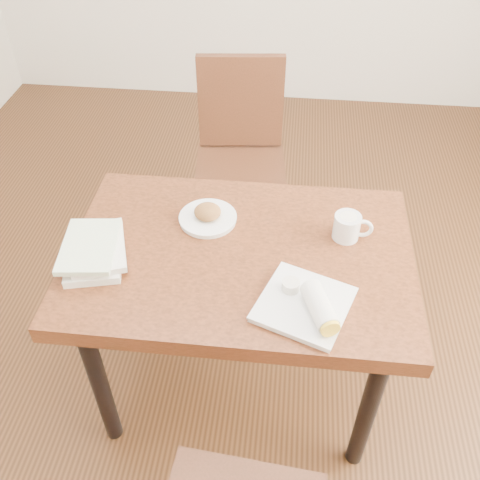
# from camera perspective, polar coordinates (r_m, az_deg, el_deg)

# --- Properties ---
(ground) EXTENTS (4.00, 5.00, 0.01)m
(ground) POSITION_cam_1_polar(r_m,az_deg,el_deg) (2.31, 0.00, -14.85)
(ground) COLOR #472814
(ground) RESTS_ON ground
(table) EXTENTS (1.11, 0.76, 0.75)m
(table) POSITION_cam_1_polar(r_m,az_deg,el_deg) (1.79, 0.00, -3.34)
(table) COLOR brown
(table) RESTS_ON ground
(chair_far) EXTENTS (0.46, 0.46, 0.95)m
(chair_far) POSITION_cam_1_polar(r_m,az_deg,el_deg) (2.58, 0.07, 9.83)
(chair_far) COLOR #462214
(chair_far) RESTS_ON ground
(plate_scone) EXTENTS (0.20, 0.20, 0.06)m
(plate_scone) POSITION_cam_1_polar(r_m,az_deg,el_deg) (1.83, -3.46, 2.59)
(plate_scone) COLOR white
(plate_scone) RESTS_ON table
(coffee_mug) EXTENTS (0.13, 0.09, 0.09)m
(coffee_mug) POSITION_cam_1_polar(r_m,az_deg,el_deg) (1.78, 11.45, 1.43)
(coffee_mug) COLOR white
(coffee_mug) RESTS_ON table
(plate_burrito) EXTENTS (0.32, 0.32, 0.08)m
(plate_burrito) POSITION_cam_1_polar(r_m,az_deg,el_deg) (1.55, 7.33, -6.88)
(plate_burrito) COLOR white
(plate_burrito) RESTS_ON table
(book_stack) EXTENTS (0.24, 0.29, 0.07)m
(book_stack) POSITION_cam_1_polar(r_m,az_deg,el_deg) (1.74, -15.29, -1.08)
(book_stack) COLOR white
(book_stack) RESTS_ON table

